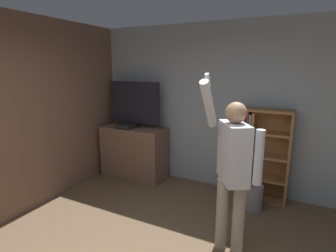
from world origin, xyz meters
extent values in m
cube|color=gray|center=(0.00, 2.78, 1.35)|extent=(6.36, 0.06, 2.70)
cube|color=brown|center=(-2.21, 1.37, 1.35)|extent=(0.06, 4.35, 2.70)
cube|color=brown|center=(-1.50, 2.42, 0.47)|extent=(1.16, 0.53, 0.94)
cylinder|color=black|center=(-1.50, 2.47, 0.96)|extent=(0.22, 0.22, 0.03)
cylinder|color=black|center=(-1.50, 2.47, 1.00)|extent=(0.06, 0.06, 0.05)
cube|color=black|center=(-1.50, 2.47, 1.38)|extent=(1.00, 0.04, 0.75)
cube|color=black|center=(-1.50, 2.44, 1.38)|extent=(0.96, 0.01, 0.71)
cube|color=black|center=(-1.57, 2.30, 0.98)|extent=(0.27, 0.23, 0.07)
cube|color=brown|center=(0.36, 2.59, 0.70)|extent=(0.04, 0.28, 1.40)
cube|color=brown|center=(1.07, 2.59, 0.70)|extent=(0.04, 0.28, 1.40)
cube|color=brown|center=(0.71, 2.72, 0.70)|extent=(0.74, 0.01, 1.40)
cube|color=brown|center=(0.71, 2.59, 0.02)|extent=(0.67, 0.28, 0.04)
cube|color=brown|center=(0.71, 2.59, 0.35)|extent=(0.67, 0.28, 0.04)
cube|color=brown|center=(0.71, 2.59, 0.70)|extent=(0.67, 0.28, 0.04)
cube|color=brown|center=(0.71, 2.59, 1.05)|extent=(0.67, 0.28, 0.04)
cube|color=brown|center=(0.71, 2.59, 1.39)|extent=(0.67, 0.28, 0.04)
cube|color=#7A3889|center=(0.40, 2.57, 0.12)|extent=(0.04, 0.25, 0.21)
cube|color=gold|center=(0.45, 2.55, 0.13)|extent=(0.03, 0.21, 0.22)
cube|color=gold|center=(0.49, 2.58, 0.13)|extent=(0.04, 0.26, 0.22)
cube|color=#2D569E|center=(0.40, 2.57, 0.49)|extent=(0.03, 0.25, 0.24)
cube|color=#232328|center=(0.44, 2.58, 0.49)|extent=(0.04, 0.26, 0.23)
cube|color=#232328|center=(0.49, 2.55, 0.46)|extent=(0.04, 0.21, 0.17)
cube|color=beige|center=(0.39, 2.57, 0.86)|extent=(0.02, 0.24, 0.28)
cube|color=orange|center=(0.42, 2.55, 0.85)|extent=(0.02, 0.21, 0.27)
cube|color=#232328|center=(0.45, 2.55, 0.81)|extent=(0.03, 0.20, 0.18)
cube|color=#338447|center=(0.49, 2.57, 0.84)|extent=(0.04, 0.25, 0.23)
cube|color=gold|center=(0.39, 2.57, 1.18)|extent=(0.03, 0.24, 0.23)
cube|color=#7A3889|center=(0.43, 2.55, 1.19)|extent=(0.02, 0.20, 0.25)
cube|color=red|center=(0.47, 2.56, 1.21)|extent=(0.02, 0.22, 0.29)
cube|color=#5B8E99|center=(0.51, 2.56, 1.20)|extent=(0.03, 0.22, 0.25)
cube|color=#99663D|center=(0.55, 2.58, 1.21)|extent=(0.03, 0.27, 0.28)
cylinder|color=gray|center=(0.47, 1.21, 0.41)|extent=(0.13, 0.13, 0.83)
cylinder|color=gray|center=(0.65, 1.21, 0.41)|extent=(0.13, 0.13, 0.83)
cube|color=#B7BCC6|center=(0.56, 1.21, 1.14)|extent=(0.42, 0.50, 0.62)
sphere|color=#9E7556|center=(0.56, 1.21, 1.55)|extent=(0.22, 0.22, 0.22)
cylinder|color=#B7BCC6|center=(0.81, 1.21, 1.12)|extent=(0.09, 0.09, 0.57)
cylinder|color=#B7BCC6|center=(0.31, 1.10, 1.63)|extent=(0.09, 0.40, 0.52)
cube|color=white|center=(0.31, 1.04, 1.87)|extent=(0.04, 0.09, 0.14)
cylinder|color=gray|center=(0.65, 2.23, 0.18)|extent=(0.29, 0.29, 0.36)
camera|label=1|loc=(1.11, -1.39, 2.00)|focal=28.00mm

